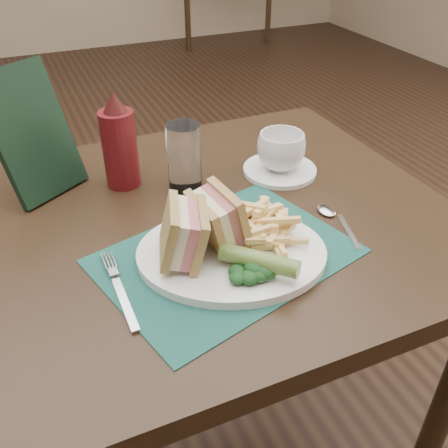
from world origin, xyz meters
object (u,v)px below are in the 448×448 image
(plate, at_px, (232,253))
(check_presenter, at_px, (32,133))
(sandwich_half_a, at_px, (169,234))
(sandwich_half_b, at_px, (207,222))
(saucer, at_px, (280,170))
(ketchup_bottle, at_px, (119,141))
(coffee_cup, at_px, (281,151))
(table_main, at_px, (205,356))
(placemat, at_px, (226,256))
(drinking_glass, at_px, (184,157))

(plate, relative_size, check_presenter, 1.23)
(sandwich_half_a, xyz_separation_m, sandwich_half_b, (0.06, 0.01, -0.00))
(sandwich_half_a, distance_m, saucer, 0.37)
(sandwich_half_a, bearing_deg, ketchup_bottle, 107.42)
(coffee_cup, bearing_deg, table_main, -157.71)
(ketchup_bottle, xyz_separation_m, check_presenter, (-0.15, 0.04, 0.03))
(coffee_cup, distance_m, check_presenter, 0.47)
(placemat, bearing_deg, saucer, 44.78)
(placemat, bearing_deg, check_presenter, 125.69)
(table_main, xyz_separation_m, saucer, (0.21, 0.09, 0.38))
(placemat, relative_size, ketchup_bottle, 2.08)
(table_main, height_order, coffee_cup, coffee_cup)
(ketchup_bottle, bearing_deg, check_presenter, 164.74)
(sandwich_half_a, distance_m, sandwich_half_b, 0.06)
(sandwich_half_b, bearing_deg, ketchup_bottle, 97.01)
(sandwich_half_b, bearing_deg, table_main, 67.82)
(table_main, bearing_deg, coffee_cup, 22.29)
(coffee_cup, bearing_deg, sandwich_half_b, -140.60)
(sandwich_half_b, bearing_deg, coffee_cup, 33.09)
(plate, height_order, coffee_cup, coffee_cup)
(placemat, height_order, coffee_cup, coffee_cup)
(placemat, height_order, sandwich_half_b, sandwich_half_b)
(placemat, relative_size, sandwich_half_b, 4.14)
(sandwich_half_b, distance_m, ketchup_bottle, 0.29)
(table_main, xyz_separation_m, sandwich_half_a, (-0.10, -0.12, 0.44))
(table_main, bearing_deg, saucer, 22.29)
(plate, height_order, ketchup_bottle, ketchup_bottle)
(table_main, height_order, plate, plate)
(placemat, distance_m, saucer, 0.30)
(table_main, xyz_separation_m, sandwich_half_b, (-0.03, -0.11, 0.44))
(check_presenter, bearing_deg, saucer, -48.42)
(drinking_glass, relative_size, check_presenter, 0.53)
(placemat, xyz_separation_m, saucer, (0.21, 0.21, 0.00))
(placemat, bearing_deg, sandwich_half_a, 176.19)
(saucer, bearing_deg, coffee_cup, 0.00)
(saucer, relative_size, coffee_cup, 1.54)
(plate, bearing_deg, sandwich_half_b, 165.17)
(drinking_glass, xyz_separation_m, check_presenter, (-0.26, 0.10, 0.05))
(check_presenter, bearing_deg, ketchup_bottle, -48.57)
(saucer, bearing_deg, check_presenter, 164.89)
(sandwich_half_b, relative_size, saucer, 0.62)
(table_main, xyz_separation_m, ketchup_bottle, (-0.10, 0.17, 0.47))
(sandwich_half_a, bearing_deg, table_main, 68.64)
(placemat, distance_m, sandwich_half_a, 0.11)
(plate, bearing_deg, coffee_cup, 67.35)
(table_main, distance_m, placemat, 0.40)
(saucer, distance_m, check_presenter, 0.48)
(sandwich_half_a, xyz_separation_m, coffee_cup, (0.30, 0.21, -0.02))
(drinking_glass, bearing_deg, plate, -92.30)
(placemat, bearing_deg, table_main, 87.47)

